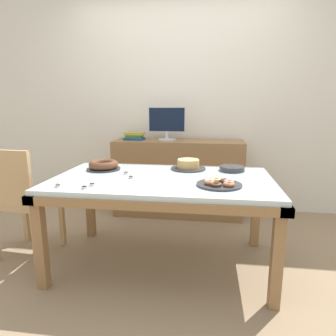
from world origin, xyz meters
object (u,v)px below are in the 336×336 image
Objects in this scene: tealight_near_cakes at (58,186)px; tealight_right_edge at (84,187)px; cake_chocolate_round at (188,165)px; pastry_platter at (219,184)px; tealight_left_edge at (126,173)px; tealight_near_front at (131,177)px; book_stack at (134,136)px; cake_golden_bundt at (104,165)px; tealight_centre at (92,184)px; chair at (21,198)px; computer_monitor at (167,124)px; plate_stack at (232,169)px.

tealight_right_edge is (0.19, -0.01, 0.00)m from tealight_near_cakes.
cake_chocolate_round is 0.96× the size of pastry_platter.
tealight_near_front is at bearing -60.94° from tealight_left_edge.
tealight_near_cakes is (-0.15, -1.54, -0.18)m from book_stack.
cake_golden_bundt reaches higher than tealight_centre.
book_stack is at bearing 61.29° from chair.
computer_monitor is 10.60× the size of tealight_near_front.
pastry_platter is (0.56, -1.35, -0.32)m from computer_monitor.
tealight_near_front is 0.39m from tealight_right_edge.
tealight_near_cakes is 0.56m from tealight_left_edge.
tealight_left_edge is at bearing -152.09° from cake_chocolate_round.
cake_chocolate_round reaches higher than cake_golden_bundt.
chair is 23.50× the size of tealight_near_cakes.
tealight_right_edge is (-0.24, -0.31, 0.00)m from tealight_near_front.
cake_chocolate_round is at bearing 39.68° from tealight_near_cakes.
tealight_centre is at bearing -78.81° from cake_golden_bundt.
plate_stack reaches higher than tealight_left_edge.
computer_monitor reaches higher than tealight_centre.
tealight_near_cakes and tealight_near_front have the same top height.
tealight_centre and tealight_near_cakes have the same top height.
tealight_near_cakes is (-0.22, -0.06, 0.00)m from tealight_centre.
chair reaches higher than cake_chocolate_round.
chair is 0.90m from tealight_left_edge.
tealight_near_cakes is (-0.53, -1.54, -0.32)m from computer_monitor.
computer_monitor is at bearing 77.83° from tealight_right_edge.
pastry_platter is at bearing -9.74° from tealight_near_front.
pastry_platter is 1.49× the size of plate_stack.
computer_monitor is at bearing 109.98° from cake_chocolate_round.
tealight_right_edge is (-0.02, -0.07, 0.00)m from tealight_centre.
tealight_near_front is 1.00× the size of tealight_right_edge.
computer_monitor is at bearing 71.01° from tealight_near_cakes.
tealight_near_front is at bearing 48.50° from tealight_centre.
cake_golden_bundt reaches higher than pastry_platter.
tealight_centre is 0.08m from tealight_right_edge.
computer_monitor is at bearing 128.22° from plate_stack.
tealight_centre is (-0.99, -0.62, -0.01)m from plate_stack.
book_stack is 1.65m from pastry_platter.
book_stack is 5.89× the size of tealight_right_edge.
chair is 1.43m from book_stack.
cake_chocolate_round is (0.31, -0.84, -0.30)m from computer_monitor.
tealight_right_edge and tealight_left_edge have the same top height.
tealight_near_cakes is at bearing -140.32° from cake_chocolate_round.
book_stack is 5.89× the size of tealight_left_edge.
cake_chocolate_round is 1.44× the size of plate_stack.
cake_chocolate_round is 7.54× the size of tealight_left_edge.
tealight_left_edge is (-0.85, -0.24, -0.01)m from plate_stack.
pastry_platter is 7.84× the size of tealight_right_edge.
computer_monitor is 1.49m from pastry_platter.
computer_monitor is 10.60× the size of tealight_near_cakes.
tealight_right_edge is at bearing -3.76° from tealight_near_cakes.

